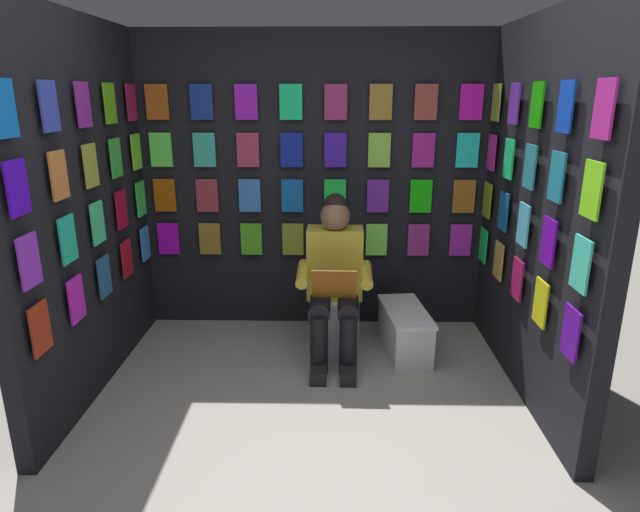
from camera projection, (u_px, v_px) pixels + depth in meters
name	position (u px, v px, depth m)	size (l,w,h in m)	color
ground_plane	(303.00, 479.00, 2.71)	(30.00, 30.00, 0.00)	#9E998E
display_wall_back	(314.00, 184.00, 4.30)	(2.81, 0.14, 2.33)	black
display_wall_left	(538.00, 212.00, 3.29)	(0.14, 1.96, 2.33)	black
display_wall_right	(83.00, 210.00, 3.34)	(0.14, 1.96, 2.33)	black
toilet	(335.00, 303.00, 4.11)	(0.41, 0.56, 0.77)	white
person_reading	(334.00, 279.00, 3.81)	(0.53, 0.69, 1.19)	gold
comic_longbox_near	(405.00, 331.00, 4.00)	(0.36, 0.68, 0.34)	silver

